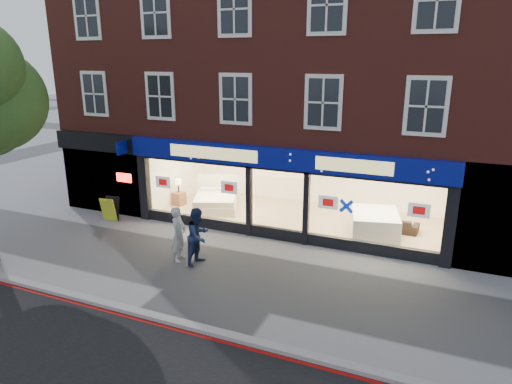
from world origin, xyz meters
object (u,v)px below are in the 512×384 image
Objects in this scene: mattress_stack at (375,223)px; a_board at (110,209)px; display_bed at (216,200)px; pedestrian_grey at (179,234)px; pedestrian_blue at (198,236)px; sofa at (394,224)px.

mattress_stack is 10.03m from a_board.
display_bed reaches higher than mattress_stack.
mattress_stack is 1.32× the size of pedestrian_grey.
display_bed is 1.51× the size of pedestrian_grey.
display_bed is 4.93m from pedestrian_grey.
pedestrian_grey is 0.97× the size of pedestrian_blue.
a_board is 5.51m from pedestrian_blue.
display_bed is 1.46× the size of pedestrian_blue.
sofa is (0.60, 0.62, -0.15)m from mattress_stack.
pedestrian_blue is at bearing 48.86° from sofa.
a_board is at bearing -162.32° from display_bed.
display_bed is 5.11m from pedestrian_blue.
mattress_stack is 6.93m from pedestrian_grey.
display_bed is at bearing 29.43° from pedestrian_blue.
display_bed is 2.74× the size of a_board.
pedestrian_grey is at bearing -139.99° from mattress_stack.
pedestrian_blue is at bearing -90.46° from display_bed.
sofa is at bearing -20.04° from display_bed.
sofa is 7.79m from pedestrian_grey.
display_bed is 7.14m from sofa.
display_bed reaches higher than sofa.
a_board is 0.53× the size of pedestrian_blue.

